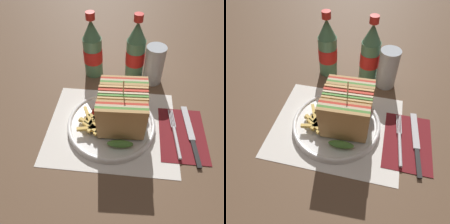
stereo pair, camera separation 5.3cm
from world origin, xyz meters
TOP-DOWN VIEW (x-y plane):
  - ground_plane at (0.00, 0.00)m, footprint 4.00×4.00m
  - placemat at (0.01, -0.01)m, footprint 0.37×0.30m
  - plate_main at (0.01, -0.01)m, footprint 0.25×0.25m
  - club_sandwich at (0.04, -0.01)m, footprint 0.13×0.17m
  - fries_pile at (-0.04, -0.03)m, footprint 0.12×0.10m
  - ketchup_blob at (-0.03, 0.02)m, footprint 0.04×0.03m
  - napkin at (0.21, -0.02)m, footprint 0.13×0.19m
  - fork at (0.19, -0.03)m, footprint 0.02×0.17m
  - knife at (0.24, -0.02)m, footprint 0.03×0.21m
  - coke_bottle_near at (-0.08, 0.24)m, footprint 0.07×0.07m
  - coke_bottle_far at (0.07, 0.24)m, footprint 0.07×0.07m
  - glass_near at (0.13, 0.21)m, footprint 0.06×0.06m

SIDE VIEW (x-z plane):
  - ground_plane at x=0.00m, z-range 0.00..0.00m
  - placemat at x=0.01m, z-range 0.00..0.00m
  - napkin at x=0.21m, z-range 0.00..0.00m
  - knife at x=0.24m, z-range 0.00..0.01m
  - fork at x=0.19m, z-range 0.00..0.01m
  - plate_main at x=0.01m, z-range 0.00..0.02m
  - ketchup_blob at x=-0.03m, z-range 0.02..0.03m
  - fries_pile at x=-0.04m, z-range 0.02..0.04m
  - glass_near at x=0.13m, z-range -0.01..0.13m
  - club_sandwich at x=0.04m, z-range 0.00..0.16m
  - coke_bottle_near at x=-0.08m, z-range -0.02..0.21m
  - coke_bottle_far at x=0.07m, z-range -0.02..0.21m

